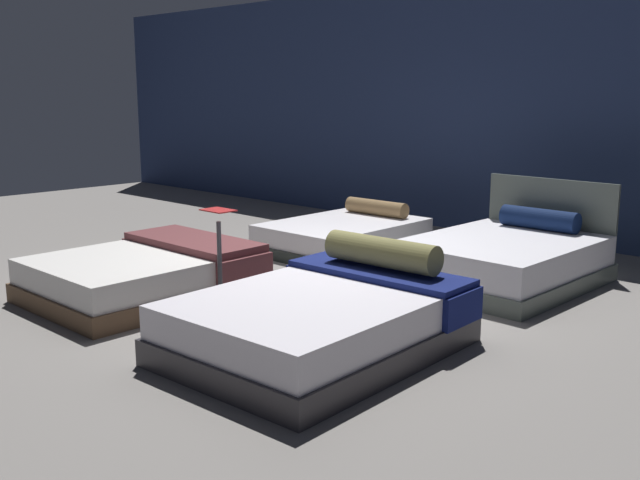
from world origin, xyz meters
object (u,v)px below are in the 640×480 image
Objects in this scene: bed_1 at (322,320)px; bed_2 at (344,235)px; bed_3 at (504,259)px; bed_0 at (146,274)px; price_sign at (220,278)px.

bed_2 is (-2.27, 2.83, -0.06)m from bed_1.
bed_1 is 1.07× the size of bed_3.
bed_3 is at bearing 51.22° from bed_0.
price_sign reaches higher than bed_2.
bed_1 is 1.11× the size of bed_2.
bed_2 is (0.02, 2.89, -0.03)m from bed_0.
bed_1 is at bearing 1.61° from bed_0.
bed_2 is at bearing 89.62° from bed_0.
bed_0 is 1.13m from price_sign.
bed_3 reaches higher than bed_0.
bed_0 is at bearing -90.79° from bed_2.
bed_3 is at bearing -1.54° from bed_2.
bed_1 reaches higher than bed_2.
bed_2 is 2.05× the size of price_sign.
price_sign is at bearing -111.55° from bed_3.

